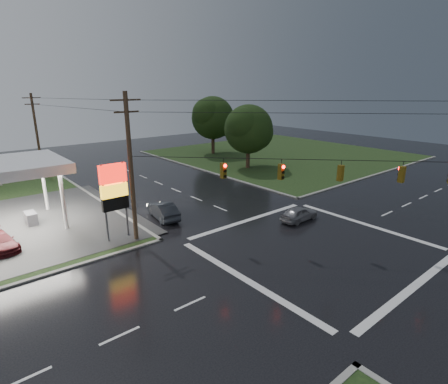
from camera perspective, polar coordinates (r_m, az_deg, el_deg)
ground at (r=26.77m, az=14.54°, el=-8.65°), size 120.00×120.00×0.00m
grass_ne at (r=61.83m, az=9.48°, el=6.12°), size 36.00×36.00×0.08m
pylon_sign at (r=27.05m, az=-17.51°, el=0.46°), size 2.00×0.35×6.00m
utility_pole_nw at (r=26.13m, az=-14.97°, el=3.99°), size 2.20×0.32×11.00m
utility_pole_n at (r=53.14m, az=-28.27°, el=8.58°), size 2.20×0.32×10.50m
traffic_signals at (r=24.75m, az=15.69°, el=5.04°), size 26.87×26.87×1.47m
tree_ne_near at (r=49.77m, az=4.14°, el=10.19°), size 7.99×6.80×8.98m
tree_ne_far at (r=60.72m, az=-1.73°, el=12.00°), size 8.46×7.20×9.80m
car_north at (r=31.51m, az=-9.92°, el=-2.96°), size 2.27×4.68×1.48m
car_crossing at (r=31.25m, az=12.14°, el=-3.44°), size 3.82×1.57×1.30m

